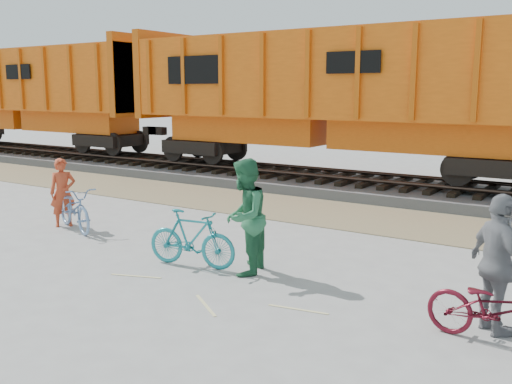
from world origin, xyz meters
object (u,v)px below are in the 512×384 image
(hopper_car_center, at_px, (331,93))
(bicycle_teal, at_px, (192,238))
(hopper_car_left, at_px, (31,92))
(person_man, at_px, (245,217))
(person_solo, at_px, (63,193))
(person_woman, at_px, (498,265))
(bicycle_maroon, at_px, (497,310))
(bicycle_blue, at_px, (75,208))

(hopper_car_center, bearing_deg, bicycle_teal, -79.52)
(hopper_car_left, distance_m, person_man, 19.75)
(person_solo, xyz_separation_m, person_woman, (9.46, -0.82, 0.13))
(person_man, bearing_deg, bicycle_maroon, 64.71)
(bicycle_teal, relative_size, person_woman, 0.93)
(bicycle_blue, distance_m, bicycle_maroon, 9.13)
(hopper_car_center, bearing_deg, person_woman, -53.09)
(hopper_car_center, distance_m, person_solo, 8.83)
(hopper_car_center, xyz_separation_m, bicycle_teal, (1.64, -8.85, -2.50))
(bicycle_maroon, xyz_separation_m, person_man, (-4.15, 0.65, 0.52))
(bicycle_teal, bearing_deg, person_solo, 70.22)
(hopper_car_center, xyz_separation_m, person_solo, (-2.78, -8.09, -2.22))
(hopper_car_center, distance_m, bicycle_blue, 8.86)
(hopper_car_left, relative_size, bicycle_blue, 7.47)
(bicycle_blue, height_order, bicycle_maroon, bicycle_blue)
(bicycle_teal, bearing_deg, hopper_car_left, 52.01)
(bicycle_maroon, bearing_deg, person_man, 88.01)
(hopper_car_left, bearing_deg, person_man, -26.12)
(bicycle_teal, relative_size, person_solo, 1.08)
(hopper_car_center, xyz_separation_m, bicycle_blue, (-2.28, -8.19, -2.51))
(bicycle_teal, distance_m, bicycle_maroon, 5.17)
(person_solo, bearing_deg, bicycle_maroon, -60.83)
(bicycle_teal, distance_m, person_solo, 4.49)
(bicycle_teal, relative_size, person_man, 0.86)
(bicycle_blue, height_order, person_solo, person_solo)
(bicycle_blue, bearing_deg, person_woman, -73.41)
(hopper_car_left, height_order, person_solo, hopper_car_left)
(bicycle_blue, xyz_separation_m, person_man, (4.91, -0.46, 0.49))
(hopper_car_left, height_order, bicycle_maroon, hopper_car_left)
(hopper_car_center, distance_m, person_man, 9.27)
(person_man, xyz_separation_m, person_woman, (4.05, -0.25, -0.07))
(person_solo, distance_m, person_woman, 9.50)
(bicycle_teal, bearing_deg, person_man, -88.67)
(person_solo, bearing_deg, bicycle_blue, -64.89)
(hopper_car_left, height_order, bicycle_teal, hopper_car_left)
(bicycle_blue, xyz_separation_m, person_solo, (-0.50, 0.10, 0.29))
(bicycle_teal, bearing_deg, bicycle_maroon, -105.02)
(bicycle_blue, relative_size, person_woman, 1.03)
(bicycle_blue, relative_size, bicycle_teal, 1.10)
(hopper_car_left, relative_size, bicycle_teal, 8.25)
(bicycle_blue, bearing_deg, bicycle_teal, -78.45)
(bicycle_blue, relative_size, person_solo, 1.20)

